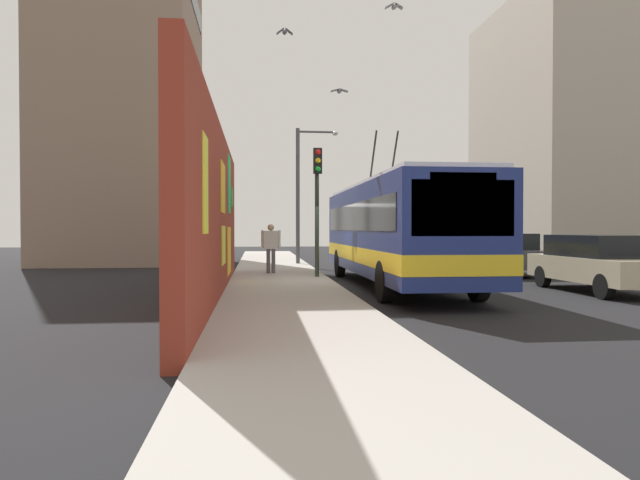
% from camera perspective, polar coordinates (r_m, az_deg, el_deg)
% --- Properties ---
extents(ground_plane, '(80.00, 80.00, 0.00)m').
position_cam_1_polar(ground_plane, '(18.19, 1.22, -4.42)').
color(ground_plane, black).
extents(sidewalk_slab, '(48.00, 3.20, 0.15)m').
position_cam_1_polar(sidewalk_slab, '(18.05, -3.83, -4.23)').
color(sidewalk_slab, '#ADA8A0').
rests_on(sidewalk_slab, ground_plane).
extents(graffiti_wall, '(15.18, 0.32, 4.21)m').
position_cam_1_polar(graffiti_wall, '(14.60, -10.15, 2.49)').
color(graffiti_wall, maroon).
rests_on(graffiti_wall, ground_plane).
extents(building_far_left, '(9.61, 7.07, 16.42)m').
position_cam_1_polar(building_far_left, '(32.94, -18.55, 12.35)').
color(building_far_left, gray).
rests_on(building_far_left, ground_plane).
extents(building_far_right, '(11.68, 8.92, 15.43)m').
position_cam_1_polar(building_far_right, '(39.40, 23.63, 9.70)').
color(building_far_right, '#B2A899').
rests_on(building_far_right, ground_plane).
extents(city_bus, '(11.65, 2.58, 4.90)m').
position_cam_1_polar(city_bus, '(17.61, 7.40, 1.07)').
color(city_bus, navy).
rests_on(city_bus, ground_plane).
extents(parked_car_champagne, '(4.67, 1.84, 1.58)m').
position_cam_1_polar(parked_car_champagne, '(17.70, 25.68, -1.97)').
color(parked_car_champagne, '#C6B793').
rests_on(parked_car_champagne, ground_plane).
extents(parked_car_dark_gray, '(4.41, 1.90, 1.58)m').
position_cam_1_polar(parked_car_dark_gray, '(23.17, 17.58, -1.22)').
color(parked_car_dark_gray, '#38383D').
rests_on(parked_car_dark_gray, ground_plane).
extents(parked_car_silver, '(4.36, 1.86, 1.58)m').
position_cam_1_polar(parked_car_silver, '(28.70, 12.78, -0.77)').
color(parked_car_silver, '#B7B7BC').
rests_on(parked_car_silver, ground_plane).
extents(pedestrian_midblock, '(0.24, 0.70, 1.77)m').
position_cam_1_polar(pedestrian_midblock, '(20.95, -4.87, -0.40)').
color(pedestrian_midblock, '#595960').
rests_on(pedestrian_midblock, sidewalk_slab).
extents(traffic_light, '(0.49, 0.28, 4.30)m').
position_cam_1_polar(traffic_light, '(19.30, -0.27, 4.92)').
color(traffic_light, '#2D382D').
rests_on(traffic_light, sidewalk_slab).
extents(street_lamp, '(0.44, 1.99, 6.28)m').
position_cam_1_polar(street_lamp, '(27.07, -1.69, 5.43)').
color(street_lamp, '#4C4C51').
rests_on(street_lamp, sidewalk_slab).
extents(flying_pigeons, '(6.86, 3.69, 3.32)m').
position_cam_1_polar(flying_pigeons, '(17.65, 3.08, 21.98)').
color(flying_pigeons, '#47474C').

